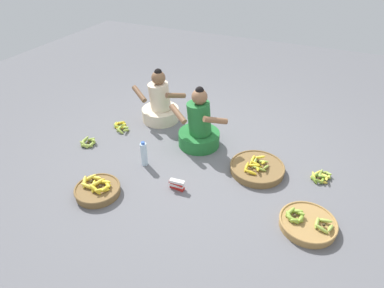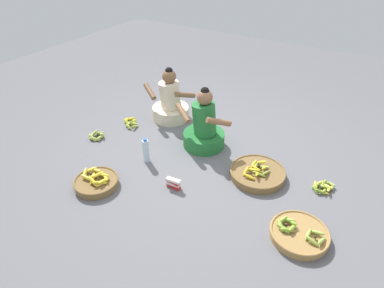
{
  "view_description": "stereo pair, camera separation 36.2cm",
  "coord_description": "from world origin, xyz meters",
  "px_view_note": "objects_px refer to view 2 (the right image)",
  "views": [
    {
      "loc": [
        1.23,
        -2.93,
        2.39
      ],
      "look_at": [
        0.0,
        -0.2,
        0.35
      ],
      "focal_mm": 30.94,
      "sensor_mm": 36.0,
      "label": 1
    },
    {
      "loc": [
        1.55,
        -2.76,
        2.39
      ],
      "look_at": [
        0.0,
        -0.2,
        0.35
      ],
      "focal_mm": 30.94,
      "sensor_mm": 36.0,
      "label": 2
    }
  ],
  "objects_px": {
    "banana_basket_back_right": "(96,182)",
    "loose_bananas_mid_left": "(130,122)",
    "banana_basket_back_left": "(257,173)",
    "banana_basket_mid_right": "(299,233)",
    "vendor_woman_front": "(204,128)",
    "loose_bananas_near_bicycle": "(96,136)",
    "vendor_woman_behind": "(170,103)",
    "packet_carton_stack": "(173,183)",
    "loose_bananas_front_left": "(323,187)",
    "water_bottle": "(146,151)"
  },
  "relations": [
    {
      "from": "vendor_woman_behind",
      "to": "banana_basket_back_right",
      "type": "relative_size",
      "value": 1.62
    },
    {
      "from": "water_bottle",
      "to": "vendor_woman_front",
      "type": "bearing_deg",
      "value": 57.18
    },
    {
      "from": "vendor_woman_behind",
      "to": "banana_basket_back_left",
      "type": "distance_m",
      "value": 1.69
    },
    {
      "from": "banana_basket_back_left",
      "to": "banana_basket_mid_right",
      "type": "height_order",
      "value": "banana_basket_back_left"
    },
    {
      "from": "loose_bananas_front_left",
      "to": "loose_bananas_mid_left",
      "type": "bearing_deg",
      "value": -179.96
    },
    {
      "from": "loose_bananas_near_bicycle",
      "to": "water_bottle",
      "type": "height_order",
      "value": "water_bottle"
    },
    {
      "from": "vendor_woman_behind",
      "to": "banana_basket_mid_right",
      "type": "distance_m",
      "value": 2.53
    },
    {
      "from": "banana_basket_mid_right",
      "to": "loose_bananas_front_left",
      "type": "relative_size",
      "value": 1.94
    },
    {
      "from": "banana_basket_back_left",
      "to": "banana_basket_back_right",
      "type": "bearing_deg",
      "value": -143.77
    },
    {
      "from": "vendor_woman_front",
      "to": "vendor_woman_behind",
      "type": "height_order",
      "value": "vendor_woman_front"
    },
    {
      "from": "banana_basket_back_left",
      "to": "banana_basket_mid_right",
      "type": "bearing_deg",
      "value": -43.47
    },
    {
      "from": "water_bottle",
      "to": "packet_carton_stack",
      "type": "distance_m",
      "value": 0.58
    },
    {
      "from": "vendor_woman_behind",
      "to": "vendor_woman_front",
      "type": "bearing_deg",
      "value": -25.51
    },
    {
      "from": "vendor_woman_front",
      "to": "banana_basket_back_left",
      "type": "height_order",
      "value": "vendor_woman_front"
    },
    {
      "from": "loose_bananas_near_bicycle",
      "to": "vendor_woman_behind",
      "type": "bearing_deg",
      "value": 60.15
    },
    {
      "from": "vendor_woman_behind",
      "to": "banana_basket_back_right",
      "type": "height_order",
      "value": "vendor_woman_behind"
    },
    {
      "from": "loose_bananas_mid_left",
      "to": "banana_basket_back_right",
      "type": "bearing_deg",
      "value": -65.74
    },
    {
      "from": "loose_bananas_near_bicycle",
      "to": "loose_bananas_front_left",
      "type": "bearing_deg",
      "value": 10.49
    },
    {
      "from": "loose_bananas_front_left",
      "to": "water_bottle",
      "type": "relative_size",
      "value": 0.87
    },
    {
      "from": "vendor_woman_behind",
      "to": "loose_bananas_front_left",
      "type": "xyz_separation_m",
      "value": [
        2.25,
        -0.43,
        -0.22
      ]
    },
    {
      "from": "vendor_woman_front",
      "to": "banana_basket_mid_right",
      "type": "height_order",
      "value": "vendor_woman_front"
    },
    {
      "from": "loose_bananas_front_left",
      "to": "water_bottle",
      "type": "distance_m",
      "value": 2.0
    },
    {
      "from": "vendor_woman_behind",
      "to": "loose_bananas_mid_left",
      "type": "bearing_deg",
      "value": -132.8
    },
    {
      "from": "packet_carton_stack",
      "to": "loose_bananas_front_left",
      "type": "bearing_deg",
      "value": 29.97
    },
    {
      "from": "banana_basket_back_right",
      "to": "banana_basket_back_left",
      "type": "bearing_deg",
      "value": 36.23
    },
    {
      "from": "banana_basket_mid_right",
      "to": "water_bottle",
      "type": "bearing_deg",
      "value": 173.87
    },
    {
      "from": "vendor_woman_behind",
      "to": "water_bottle",
      "type": "relative_size",
      "value": 2.45
    },
    {
      "from": "banana_basket_back_right",
      "to": "loose_bananas_mid_left",
      "type": "relative_size",
      "value": 1.67
    },
    {
      "from": "banana_basket_mid_right",
      "to": "loose_bananas_near_bicycle",
      "type": "bearing_deg",
      "value": 174.66
    },
    {
      "from": "banana_basket_mid_right",
      "to": "water_bottle",
      "type": "height_order",
      "value": "water_bottle"
    },
    {
      "from": "loose_bananas_mid_left",
      "to": "banana_basket_back_left",
      "type": "bearing_deg",
      "value": -4.72
    },
    {
      "from": "banana_basket_back_right",
      "to": "packet_carton_stack",
      "type": "height_order",
      "value": "banana_basket_back_right"
    },
    {
      "from": "vendor_woman_front",
      "to": "loose_bananas_near_bicycle",
      "type": "xyz_separation_m",
      "value": [
        -1.29,
        -0.59,
        -0.22
      ]
    },
    {
      "from": "banana_basket_back_right",
      "to": "banana_basket_mid_right",
      "type": "height_order",
      "value": "banana_basket_back_right"
    },
    {
      "from": "loose_bananas_front_left",
      "to": "loose_bananas_near_bicycle",
      "type": "height_order",
      "value": "loose_bananas_near_bicycle"
    },
    {
      "from": "loose_bananas_mid_left",
      "to": "packet_carton_stack",
      "type": "height_order",
      "value": "packet_carton_stack"
    },
    {
      "from": "vendor_woman_front",
      "to": "loose_bananas_near_bicycle",
      "type": "distance_m",
      "value": 1.43
    },
    {
      "from": "banana_basket_mid_right",
      "to": "loose_bananas_near_bicycle",
      "type": "xyz_separation_m",
      "value": [
        -2.76,
        0.26,
        -0.02
      ]
    },
    {
      "from": "vendor_woman_front",
      "to": "loose_bananas_near_bicycle",
      "type": "height_order",
      "value": "vendor_woman_front"
    },
    {
      "from": "packet_carton_stack",
      "to": "loose_bananas_near_bicycle",
      "type": "bearing_deg",
      "value": 168.71
    },
    {
      "from": "vendor_woman_behind",
      "to": "banana_basket_mid_right",
      "type": "xyz_separation_m",
      "value": [
        2.21,
        -1.2,
        -0.2
      ]
    },
    {
      "from": "loose_bananas_near_bicycle",
      "to": "loose_bananas_mid_left",
      "type": "relative_size",
      "value": 0.77
    },
    {
      "from": "vendor_woman_front",
      "to": "water_bottle",
      "type": "relative_size",
      "value": 2.55
    },
    {
      "from": "banana_basket_back_right",
      "to": "packet_carton_stack",
      "type": "bearing_deg",
      "value": 29.59
    },
    {
      "from": "banana_basket_back_left",
      "to": "loose_bananas_near_bicycle",
      "type": "bearing_deg",
      "value": -170.51
    },
    {
      "from": "vendor_woman_behind",
      "to": "banana_basket_back_left",
      "type": "relative_size",
      "value": 1.24
    },
    {
      "from": "banana_basket_back_left",
      "to": "banana_basket_mid_right",
      "type": "distance_m",
      "value": 0.89
    },
    {
      "from": "banana_basket_mid_right",
      "to": "vendor_woman_front",
      "type": "bearing_deg",
      "value": 150.08
    },
    {
      "from": "vendor_woman_front",
      "to": "loose_bananas_front_left",
      "type": "distance_m",
      "value": 1.52
    },
    {
      "from": "water_bottle",
      "to": "banana_basket_back_right",
      "type": "bearing_deg",
      "value": -106.53
    }
  ]
}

